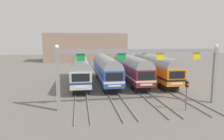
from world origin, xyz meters
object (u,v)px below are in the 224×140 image
commuter_train_silver (80,68)px  catenary_gantry (141,61)px  commuter_train_maroon (130,67)px  commuter_train_blue (106,68)px  yard_signal_mast (187,90)px  commuter_train_orange (154,67)px

commuter_train_silver → catenary_gantry: (6.56, -13.50, 2.45)m
commuter_train_maroon → commuter_train_blue: bearing=-179.9°
commuter_train_silver → yard_signal_mast: size_ratio=5.65×
commuter_train_maroon → yard_signal_mast: (2.19, -15.61, -0.46)m
commuter_train_maroon → catenary_gantry: catenary_gantry is taller
yard_signal_mast → commuter_train_blue: bearing=112.8°
commuter_train_silver → commuter_train_orange: (13.12, 0.00, 0.00)m
commuter_train_blue → catenary_gantry: catenary_gantry is taller
commuter_train_maroon → commuter_train_orange: bearing=0.0°
commuter_train_blue → commuter_train_orange: bearing=0.0°
commuter_train_maroon → yard_signal_mast: bearing=-82.0°
commuter_train_orange → commuter_train_maroon: bearing=180.0°
commuter_train_maroon → commuter_train_orange: (4.37, 0.00, 0.00)m
commuter_train_blue → catenary_gantry: bearing=-80.8°
commuter_train_maroon → commuter_train_orange: same height
commuter_train_orange → catenary_gantry: bearing=-115.9°
commuter_train_maroon → commuter_train_orange: size_ratio=1.00×
commuter_train_blue → commuter_train_orange: commuter_train_orange is taller
commuter_train_blue → commuter_train_maroon: size_ratio=1.00×
catenary_gantry → yard_signal_mast: bearing=-25.8°
commuter_train_silver → yard_signal_mast: (10.93, -15.61, -0.46)m
commuter_train_silver → commuter_train_maroon: same height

